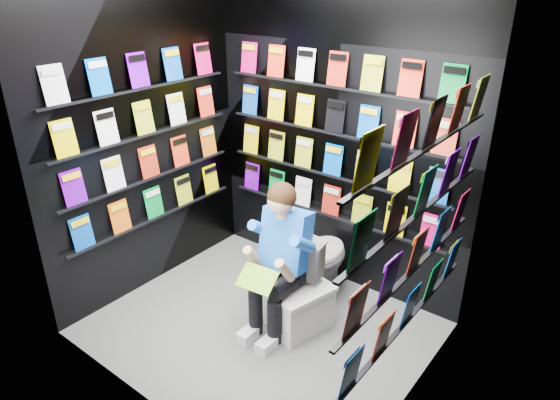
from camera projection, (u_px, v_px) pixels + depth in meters
The scene contains 13 objects.
floor at pixel (260, 328), 3.91m from camera, with size 2.40×2.40×0.00m, color slate.
wall_back at pixel (336, 138), 4.08m from camera, with size 2.40×0.04×2.60m, color black.
wall_front at pixel (135, 229), 2.64m from camera, with size 2.40×0.04×2.60m, color black.
wall_left at pixel (144, 140), 4.03m from camera, with size 0.04×2.00×2.60m, color black.
wall_right at pixel (427, 224), 2.69m from camera, with size 0.04×2.00×2.60m, color black.
comics_back at pixel (334, 138), 4.06m from camera, with size 2.10×0.06×1.37m, color #D96112, non-canonical shape.
comics_left at pixel (146, 140), 4.01m from camera, with size 0.06×1.70×1.37m, color #D96112, non-canonical shape.
comics_right at pixel (421, 222), 2.71m from camera, with size 0.06×1.70×1.37m, color #D96112, non-canonical shape.
toilet at pixel (315, 261), 4.11m from camera, with size 0.42×0.75×0.73m, color silver.
longbox at pixel (303, 312), 3.81m from camera, with size 0.25×0.45×0.34m, color white.
longbox_lid at pixel (304, 292), 3.74m from camera, with size 0.27×0.47×0.03m, color white.
reader at pixel (287, 240), 3.68m from camera, with size 0.47×0.69×1.27m, color blue, non-canonical shape.
held_comic at pixel (257, 279), 3.50m from camera, with size 0.28×0.01×0.19m, color #179438.
Camera 1 is at (2.04, -2.37, 2.54)m, focal length 32.00 mm.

